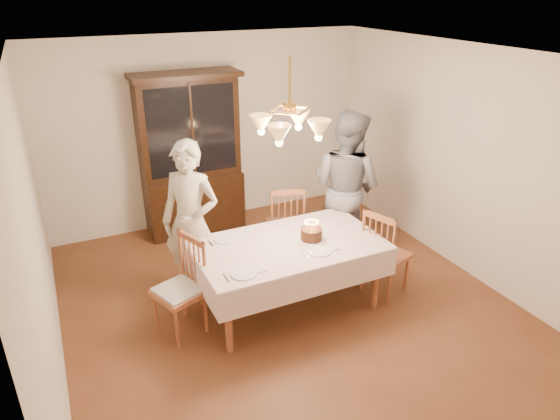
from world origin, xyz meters
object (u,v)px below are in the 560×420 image
china_hutch (191,158)px  chair_far_side (286,227)px  dining_table (288,250)px  elderly_woman (191,222)px  birthday_cake (311,235)px

china_hutch → chair_far_side: china_hutch is taller
dining_table → chair_far_side: size_ratio=1.90×
chair_far_side → elderly_woman: 1.35m
chair_far_side → birthday_cake: (-0.18, -0.96, 0.38)m
chair_far_side → birthday_cake: bearing=-100.7°
chair_far_side → elderly_woman: (-1.24, -0.27, 0.44)m
dining_table → birthday_cake: bearing=-8.9°
birthday_cake → chair_far_side: bearing=79.3°
chair_far_side → birthday_cake: chair_far_side is taller
china_hutch → birthday_cake: bearing=-75.6°
dining_table → birthday_cake: birthday_cake is taller
elderly_woman → birthday_cake: elderly_woman is taller
dining_table → chair_far_side: chair_far_side is taller
birthday_cake → china_hutch: bearing=104.4°
dining_table → elderly_woman: 1.07m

